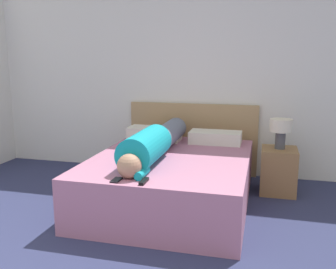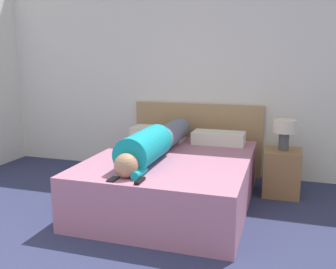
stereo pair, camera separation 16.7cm
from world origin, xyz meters
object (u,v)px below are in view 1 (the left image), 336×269
Objects in this scene: bed at (172,180)px; person_lying at (154,143)px; table_lamp at (281,129)px; pillow_second at (215,137)px; tv_remote at (144,181)px; pillow_near_headboard at (154,134)px; nightstand at (278,171)px; cell_phone at (116,180)px.

bed is 1.08× the size of person_lying.
table_lamp reaches higher than pillow_second.
tv_remote is at bearing -79.38° from person_lying.
person_lying is 0.77m from pillow_near_headboard.
bed is 3.87× the size of nightstand.
nightstand is 3.31× the size of tv_remote.
pillow_near_headboard is at bearing 95.23° from cell_phone.
cell_phone is (-0.24, -0.86, 0.25)m from bed.
tv_remote is (-0.01, -0.85, 0.26)m from bed.
table_lamp is 2.17× the size of tv_remote.
bed is 1.22m from nightstand.
cell_phone is at bearing -95.53° from person_lying.
pillow_near_headboard is at bearing 103.51° from tv_remote.
nightstand is 0.80× the size of pillow_near_headboard.
pillow_near_headboard reaches higher than nightstand.
tv_remote reaches higher than bed.
pillow_second is 3.91× the size of tv_remote.
pillow_near_headboard is at bearing 180.00° from pillow_second.
pillow_near_headboard is (-1.44, 0.09, -0.15)m from table_lamp.
person_lying is (-1.22, -0.65, -0.08)m from table_lamp.
bed is at bearing -61.01° from pillow_near_headboard.
tv_remote is at bearing -90.93° from bed.
bed is 3.27× the size of pillow_second.
bed is at bearing 15.64° from person_lying.
table_lamp is at bearing 27.86° from person_lying.
nightstand is at bearing 29.56° from bed.
table_lamp is at bearing -7.44° from pillow_second.
pillow_second is (0.51, 0.74, -0.07)m from person_lying.
pillow_near_headboard is at bearing 106.58° from person_lying.
bed is 0.92m from cell_phone.
tv_remote is (-1.07, -1.45, 0.26)m from nightstand.
pillow_near_headboard reaches higher than pillow_second.
nightstand is 1.53× the size of table_lamp.
pillow_second is at bearing 172.56° from table_lamp.
bed is 0.86m from pillow_near_headboard.
table_lamp is at bearing 48.20° from cell_phone.
pillow_near_headboard is 0.73m from pillow_second.
bed is 5.91× the size of table_lamp.
nightstand is 1.44m from person_lying.
person_lying reaches higher than tv_remote.
person_lying reaches higher than bed.
tv_remote reaches higher than nightstand.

